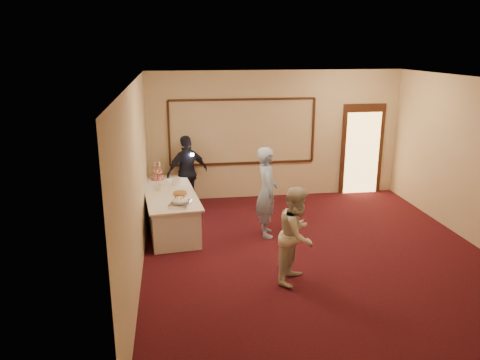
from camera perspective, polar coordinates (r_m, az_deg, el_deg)
The scene contains 14 objects.
floor at distance 8.35m, azimuth 9.49°, elevation -9.20°, with size 7.00×7.00×0.00m, color black.
room_walls at distance 7.72m, azimuth 10.18°, elevation 4.54°, with size 6.04×7.04×3.02m.
wall_molding at distance 10.93m, azimuth 0.33°, elevation 5.89°, with size 3.45×0.04×1.55m.
doorway at distance 11.82m, azimuth 14.64°, elevation 3.58°, with size 1.05×0.07×2.20m.
buffet_table at distance 9.41m, azimuth -8.47°, elevation -3.65°, with size 1.21×2.55×0.77m.
pavlova_tray at distance 8.42m, azimuth -7.31°, elevation -2.69°, with size 0.44×0.53×0.17m.
cupcake_stand at distance 10.14m, azimuth -10.03°, elevation 0.87°, with size 0.28×0.28×0.41m.
plate_stack_a at distance 9.41m, azimuth -9.35°, elevation -0.70°, with size 0.20×0.20×0.17m.
plate_stack_b at distance 9.68m, azimuth -7.80°, elevation -0.19°, with size 0.19×0.19×0.16m.
tart at distance 9.05m, azimuth -7.32°, elevation -1.66°, with size 0.30×0.30×0.06m.
man at distance 8.86m, azimuth 3.29°, elevation -1.47°, with size 0.63×0.42×1.74m, color #90B0DC.
woman at distance 7.23m, azimuth 6.92°, elevation -6.65°, with size 0.74×0.57×1.51m, color silver.
guest at distance 10.42m, azimuth -6.42°, elevation 0.93°, with size 0.97×0.40×1.66m, color black.
camera_flash at distance 10.14m, azimuth -5.87°, elevation 3.09°, with size 0.07×0.04×0.05m, color white.
Camera 1 is at (-2.43, -7.17, 3.54)m, focal length 35.00 mm.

